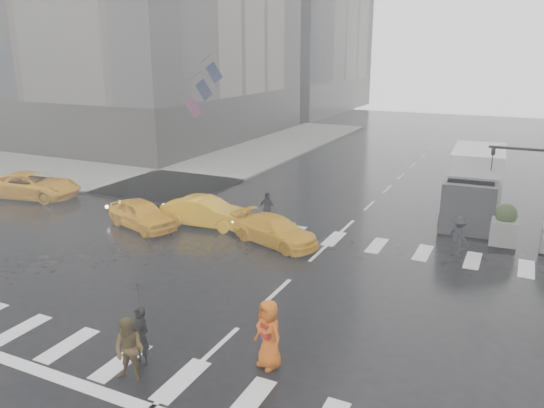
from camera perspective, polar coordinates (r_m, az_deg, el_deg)
The scene contains 15 objects.
ground at distance 19.26m, azimuth 0.69°, elevation -9.27°, with size 120.00×120.00×0.00m, color black.
sidewalk_nw at distance 43.52m, azimuth -13.03°, elevation 4.90°, with size 35.00×35.00×0.15m, color slate.
road_markings at distance 19.26m, azimuth 0.69°, elevation -9.25°, with size 18.00×48.00×0.01m, color silver, non-canonical shape.
planter_west at distance 25.07m, azimuth 23.75°, elevation -2.15°, with size 1.10×1.10×1.80m.
flag_cluster at distance 41.03m, azimuth -7.69°, elevation 12.36°, with size 2.87×3.06×4.69m.
pedestrian_black at distance 14.82m, azimuth -14.14°, elevation -11.12°, with size 1.14×1.16×2.43m.
pedestrian_brown at distance 14.60m, azimuth -15.10°, elevation -14.92°, with size 0.85×0.66×1.74m, color #4C391B.
pedestrian_orange at distance 14.61m, azimuth -0.36°, elevation -13.82°, with size 1.12×0.96×1.94m.
pedestrian_far_a at distance 26.02m, azimuth -0.47°, elevation -0.49°, with size 0.95×0.58×1.62m, color black.
pedestrian_far_b at distance 23.39m, azimuth 19.46°, elevation -3.29°, with size 1.10×0.61×1.70m, color black.
taxi_front at distance 26.27m, azimuth -13.83°, elevation -1.08°, with size 1.64×4.08×1.39m, color #F1A60C.
taxi_mid at distance 25.96m, azimuth -7.10°, elevation -0.88°, with size 1.51×4.34×1.43m, color #F1A60C.
taxi_rear at distance 23.46m, azimuth 0.33°, elevation -2.87°, with size 1.74×3.77×1.24m, color #F1A60C.
taxi_far at distance 33.73m, azimuth -24.32°, elevation 1.84°, with size 2.52×4.84×1.52m, color #F1A60C.
box_truck at distance 28.46m, azimuth 20.97°, elevation 2.07°, with size 2.46×6.57×3.49m.
Camera 1 is at (7.32, -15.78, 8.27)m, focal length 35.00 mm.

